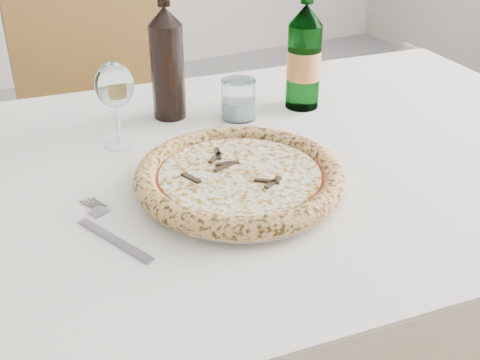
{
  "coord_description": "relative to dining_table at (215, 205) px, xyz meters",
  "views": [
    {
      "loc": [
        -0.42,
        -0.61,
        1.25
      ],
      "look_at": [
        -0.04,
        0.15,
        0.78
      ],
      "focal_mm": 45.0,
      "sensor_mm": 36.0,
      "label": 1
    }
  ],
  "objects": [
    {
      "name": "wine_glass",
      "position": [
        -0.12,
        0.16,
        0.2
      ],
      "size": [
        0.07,
        0.07,
        0.16
      ],
      "color": "white",
      "rests_on": "dining_table"
    },
    {
      "name": "plate",
      "position": [
        0.0,
        -0.1,
        0.09
      ],
      "size": [
        0.3,
        0.3,
        0.02
      ],
      "color": "white",
      "rests_on": "dining_table"
    },
    {
      "name": "pizza",
      "position": [
        -0.0,
        -0.1,
        0.11
      ],
      "size": [
        0.34,
        0.34,
        0.04
      ],
      "color": "#EFC283",
      "rests_on": "plate"
    },
    {
      "name": "tumbler",
      "position": [
        0.14,
        0.17,
        0.12
      ],
      "size": [
        0.07,
        0.07,
        0.08
      ],
      "color": "white",
      "rests_on": "dining_table"
    },
    {
      "name": "chair_far",
      "position": [
        0.01,
        0.73,
        -0.14
      ],
      "size": [
        0.47,
        0.47,
        0.93
      ],
      "color": "brown",
      "rests_on": "floor"
    },
    {
      "name": "beer_bottle",
      "position": [
        0.29,
        0.16,
        0.19
      ],
      "size": [
        0.07,
        0.07,
        0.27
      ],
      "color": "#2F793B",
      "rests_on": "dining_table"
    },
    {
      "name": "wine_bottle",
      "position": [
        0.01,
        0.24,
        0.2
      ],
      "size": [
        0.07,
        0.07,
        0.27
      ],
      "color": "black",
      "rests_on": "dining_table"
    },
    {
      "name": "fork",
      "position": [
        -0.22,
        -0.12,
        0.08
      ],
      "size": [
        0.07,
        0.22,
        0.0
      ],
      "color": "gray",
      "rests_on": "dining_table"
    },
    {
      "name": "dining_table",
      "position": [
        0.0,
        0.0,
        0.0
      ],
      "size": [
        1.63,
        1.07,
        0.76
      ],
      "color": "brown",
      "rests_on": "floor"
    }
  ]
}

